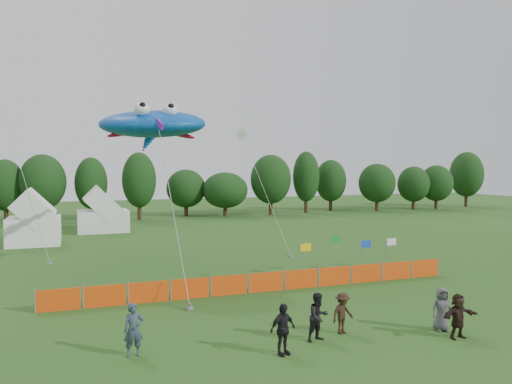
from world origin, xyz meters
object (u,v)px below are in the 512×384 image
object	(u,v)px
tent_right	(103,214)
spectator_d	(283,329)
tent_left	(34,222)
spectator_a	(134,330)
spectator_c	(343,313)
barrier_fence	(266,282)
spectator_e	(442,309)
spectator_f	(458,316)
spectator_b	(318,317)
stingray_kite	(152,125)

from	to	relation	value
tent_right	spectator_d	distance (m)	36.00
tent_left	spectator_a	bearing A→B (deg)	-79.99
tent_right	spectator_c	bearing A→B (deg)	-78.66
barrier_fence	spectator_a	xyz separation A→B (m)	(-7.44, -6.60, 0.41)
barrier_fence	spectator_e	size ratio (longest dim) A/B	12.73
spectator_c	spectator_f	bearing A→B (deg)	-43.35
spectator_f	barrier_fence	bearing A→B (deg)	114.26
tent_right	spectator_a	xyz separation A→B (m)	(-0.92, -34.13, -0.83)
barrier_fence	spectator_e	world-z (taller)	spectator_e
tent_left	spectator_c	distance (m)	30.97
tent_left	spectator_c	size ratio (longest dim) A/B	2.61
barrier_fence	spectator_e	distance (m)	9.15
spectator_b	spectator_d	xyz separation A→B (m)	(-1.80, -0.82, -0.01)
tent_left	barrier_fence	size ratio (longest dim) A/B	0.19
tent_right	spectator_e	size ratio (longest dim) A/B	2.84
stingray_kite	spectator_a	bearing A→B (deg)	-101.55
tent_left	spectator_e	world-z (taller)	tent_left
spectator_f	spectator_a	bearing A→B (deg)	167.48
spectator_f	spectator_b	bearing A→B (deg)	161.65
spectator_d	stingray_kite	distance (m)	16.72
tent_left	tent_right	world-z (taller)	tent_left
tent_right	stingray_kite	bearing A→B (deg)	-85.41
spectator_b	spectator_d	size ratio (longest dim) A/B	1.01
spectator_d	spectator_e	bearing A→B (deg)	-14.57
spectator_a	spectator_c	size ratio (longest dim) A/B	1.14
tent_left	tent_right	bearing A→B (deg)	47.62
spectator_c	spectator_f	xyz separation A→B (m)	(3.81, -1.97, 0.05)
spectator_a	stingray_kite	xyz separation A→B (m)	(2.63, 12.86, 8.00)
spectator_a	stingray_kite	bearing A→B (deg)	77.11
tent_right	spectator_f	bearing A→B (deg)	-73.62
spectator_b	spectator_f	distance (m)	5.30
spectator_b	tent_left	bearing A→B (deg)	98.67
tent_left	tent_right	distance (m)	8.64
spectator_f	spectator_e	bearing A→B (deg)	87.14
spectator_e	stingray_kite	world-z (taller)	stingray_kite
spectator_c	spectator_d	world-z (taller)	spectator_d
tent_left	barrier_fence	world-z (taller)	tent_left
spectator_e	spectator_b	bearing A→B (deg)	-174.57
spectator_e	spectator_f	bearing A→B (deg)	-79.14
tent_left	spectator_b	distance (m)	30.82
spectator_f	spectator_d	bearing A→B (deg)	172.73
tent_right	spectator_f	world-z (taller)	tent_right
tent_right	stingray_kite	xyz separation A→B (m)	(1.71, -21.27, 7.18)
tent_right	spectator_f	xyz separation A→B (m)	(10.74, -36.55, -0.89)
tent_right	spectator_a	distance (m)	34.16
tent_right	spectator_d	xyz separation A→B (m)	(3.90, -35.77, -0.85)
spectator_c	stingray_kite	world-z (taller)	stingray_kite
tent_left	spectator_c	xyz separation A→B (m)	(12.75, -28.20, -1.06)
spectator_e	spectator_f	xyz separation A→B (m)	(-0.03, -0.93, -0.01)
tent_left	stingray_kite	distance (m)	18.12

